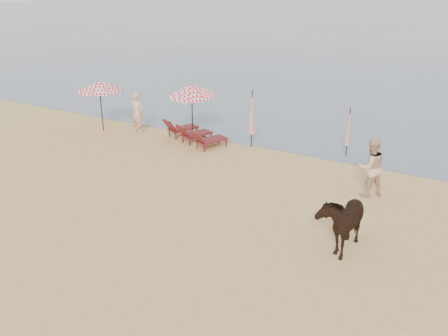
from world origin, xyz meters
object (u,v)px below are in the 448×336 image
Objects in this scene: lounger_cluster_left at (193,133)px; umbrella_closed_right at (252,112)px; cow at (342,219)px; beachgoer_right_a at (370,167)px; umbrella_open_left_b at (192,90)px; umbrella_closed_left at (349,127)px; beachgoer_left at (137,113)px; umbrella_open_left_a at (99,86)px.

lounger_cluster_left is 2.70m from umbrella_closed_right.
lounger_cluster_left is 1.25× the size of umbrella_closed_right.
cow is 0.99× the size of beachgoer_right_a.
umbrella_open_left_b is 1.27× the size of cow.
beachgoer_right_a is (-0.18, 3.56, 0.16)m from cow.
lounger_cluster_left is 1.78m from umbrella_open_left_b.
beachgoer_right_a is at bearing -7.78° from umbrella_open_left_b.
beachgoer_right_a is (7.73, -1.59, 0.58)m from lounger_cluster_left.
umbrella_closed_left is 3.51m from beachgoer_right_a.
umbrella_closed_left reaches higher than beachgoer_right_a.
umbrella_closed_right is 1.23× the size of cow.
umbrella_closed_left is 3.81m from umbrella_closed_right.
umbrella_closed_right reaches higher than beachgoer_left.
cow is (5.51, -5.82, -0.65)m from umbrella_closed_right.
umbrella_open_left_b is 1.25× the size of umbrella_closed_left.
umbrella_open_left_a reaches higher than lounger_cluster_left.
umbrella_open_left_a is 6.91m from umbrella_closed_right.
umbrella_closed_left reaches higher than lounger_cluster_left.
umbrella_closed_left is 6.91m from cow.
umbrella_closed_right is at bearing -67.25° from beachgoer_right_a.
umbrella_closed_right is (6.76, 1.33, -0.58)m from umbrella_open_left_a.
umbrella_closed_right reaches higher than cow.
cow is 1.05× the size of beachgoer_left.
umbrella_open_left_a reaches higher than cow.
beachgoer_left is 0.94× the size of beachgoer_right_a.
lounger_cluster_left is at bearing -50.13° from umbrella_open_left_b.
beachgoer_right_a is (7.97, -1.96, -1.14)m from umbrella_open_left_b.
cow is at bearing -46.58° from umbrella_closed_right.
umbrella_open_left_b is 8.29m from beachgoer_right_a.
beachgoer_right_a is at bearing -23.02° from umbrella_closed_right.
umbrella_closed_left is (6.35, 1.14, -0.91)m from umbrella_open_left_b.
beachgoer_left is (-2.56, -0.48, -1.20)m from umbrella_open_left_b.
umbrella_open_left_b is at bearing 146.87° from cow.
beachgoer_left is at bearing -156.52° from lounger_cluster_left.
lounger_cluster_left is 1.31× the size of umbrella_open_left_a.
cow is (8.15, -5.52, -1.30)m from umbrella_open_left_b.
umbrella_closed_left is (10.47, 2.16, -0.83)m from umbrella_open_left_a.
umbrella_closed_left reaches higher than cow.
beachgoer_right_a is (1.62, -3.11, -0.23)m from umbrella_closed_left.
umbrella_closed_left is 1.00× the size of beachgoer_right_a.
umbrella_open_left_a is 1.16× the size of beachgoer_right_a.
umbrella_closed_left is at bearing 106.12° from cow.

